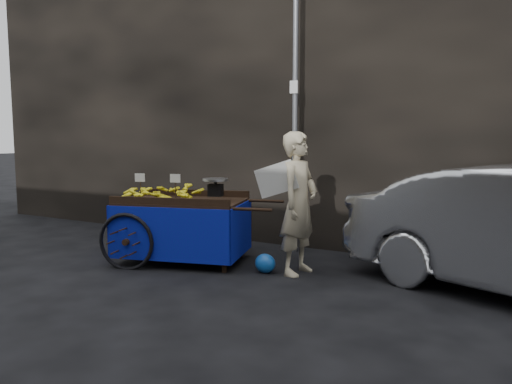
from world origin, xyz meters
The scene contains 6 objects.
ground centered at (0.00, 0.00, 0.00)m, with size 80.00×80.00×0.00m, color black.
building_wall centered at (0.39, 2.60, 2.50)m, with size 13.50×2.00×5.00m.
street_pole centered at (0.30, 1.30, 2.01)m, with size 0.12×0.10×4.00m.
banana_cart centered at (-0.83, 0.01, 0.76)m, with size 2.45×1.57×1.23m.
vendor centered at (0.84, 0.23, 0.88)m, with size 0.76×0.68×1.76m.
plastic_bag centered at (0.48, 0.05, 0.12)m, with size 0.27×0.22×0.24m, color #1651AB.
Camera 1 is at (3.32, -5.34, 1.72)m, focal length 35.00 mm.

